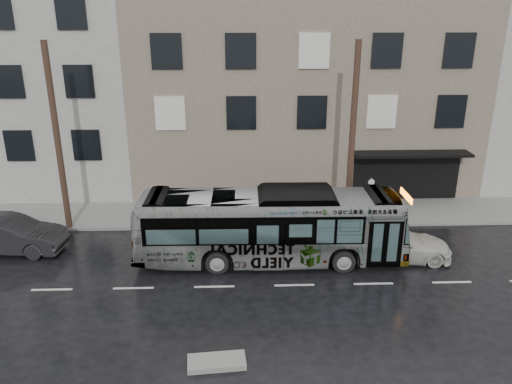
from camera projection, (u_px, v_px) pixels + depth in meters
ground at (217, 258)px, 22.20m from camera, size 120.00×120.00×0.00m
sidewalk at (220, 214)px, 26.78m from camera, size 90.00×3.60×0.15m
building_taupe at (299, 90)px, 32.42m from camera, size 20.00×12.00×11.00m
utility_pole_front at (352, 137)px, 23.93m from camera, size 0.30×0.30×9.00m
utility_pole_rear at (57, 139)px, 23.46m from camera, size 0.30×0.30×9.00m
sign_post at (370, 201)px, 25.10m from camera, size 0.06×0.06×2.40m
bus at (270, 226)px, 21.47m from camera, size 11.58×2.87×3.22m
white_sedan at (395, 243)px, 21.94m from camera, size 5.05×2.36×1.43m
dark_sedan at (9, 235)px, 22.50m from camera, size 5.12×2.17×1.64m
slush_pile at (217, 362)px, 15.46m from camera, size 1.86×0.96×0.18m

